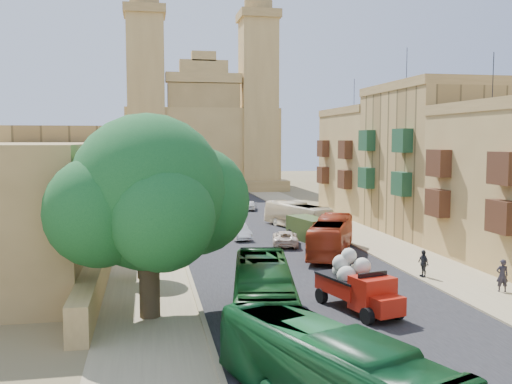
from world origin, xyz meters
name	(u,v)px	position (x,y,z in m)	size (l,w,h in m)	color
ground	(364,331)	(0.00, 0.00, 0.00)	(260.00, 260.00, 0.00)	brown
road_surface	(248,229)	(0.00, 30.00, 0.01)	(14.00, 140.00, 0.01)	black
sidewalk_east	(342,227)	(9.50, 30.00, 0.01)	(5.00, 140.00, 0.01)	#9B8965
sidewalk_west	(148,232)	(-9.50, 30.00, 0.01)	(5.00, 140.00, 0.01)	#9B8965
kerb_east	(318,227)	(7.00, 30.00, 0.06)	(0.25, 140.00, 0.12)	#9B8965
kerb_west	(175,231)	(-7.00, 30.00, 0.06)	(0.25, 140.00, 0.12)	#9B8965
townhouse_c	(428,159)	(15.95, 25.00, 6.91)	(9.00, 14.00, 17.40)	tan
townhouse_d	(369,161)	(15.95, 39.00, 6.16)	(9.00, 14.00, 15.90)	#A5844A
west_wall	(108,243)	(-12.50, 20.00, 0.90)	(1.00, 40.00, 1.80)	#A5844A
west_building_low	(24,204)	(-18.00, 18.00, 4.20)	(10.00, 28.00, 8.40)	olive
west_building_mid	(72,172)	(-18.00, 44.00, 5.00)	(10.00, 22.00, 10.00)	tan
church	(201,135)	(0.00, 78.61, 9.52)	(28.00, 22.50, 36.30)	#A5844A
ficus_tree	(150,198)	(-9.41, 4.01, 5.86)	(9.92, 9.13, 9.92)	#3C2F1E
street_tree_a	(140,227)	(-10.00, 12.00, 3.27)	(3.18, 3.18, 4.89)	#3C2F1E
street_tree_b	(142,208)	(-10.00, 24.00, 3.04)	(2.96, 2.96, 4.56)	#3C2F1E
street_tree_c	(143,192)	(-10.00, 36.00, 3.26)	(3.17, 3.17, 4.87)	#3C2F1E
street_tree_d	(143,182)	(-10.00, 48.00, 3.50)	(3.40, 3.40, 5.22)	#3C2F1E
red_truck	(358,285)	(0.84, 3.01, 1.36)	(3.29, 5.58, 3.09)	#B11A0D
olive_pickup	(309,229)	(4.15, 23.14, 0.96)	(3.13, 5.13, 1.97)	#35481B
bus_green_south	(336,378)	(-4.00, -7.77, 1.45)	(2.43, 10.39, 2.89)	#104B23
bus_green_north	(263,298)	(-4.46, 1.00, 1.52)	(2.55, 10.92, 3.04)	#17521D
bus_red_east	(331,236)	(4.00, 16.78, 1.40)	(2.35, 10.05, 2.80)	#AD3418
bus_cream_east	(297,216)	(4.80, 29.63, 1.28)	(2.15, 9.19, 2.56)	#F9E5BA
car_blue_a	(262,264)	(-2.28, 12.09, 0.59)	(1.40, 3.48, 1.19)	#3371B7
car_white_a	(238,231)	(-1.79, 24.98, 0.69)	(1.45, 4.16, 1.37)	white
car_cream	(285,238)	(1.50, 21.14, 0.61)	(2.03, 4.39, 1.22)	beige
car_dkblue	(191,205)	(-4.36, 45.35, 0.72)	(2.02, 4.96, 1.44)	#101748
car_white_b	(250,205)	(2.93, 45.02, 0.60)	(1.42, 3.53, 1.20)	white
car_blue_b	(206,198)	(-1.63, 54.23, 0.60)	(1.28, 3.66, 1.20)	#4C7EAF
pedestrian_a	(502,276)	(10.22, 4.90, 0.94)	(0.69, 0.45, 1.89)	#25222B
pedestrian_c	(423,263)	(7.50, 9.03, 0.87)	(1.02, 0.42, 1.74)	#2E3035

